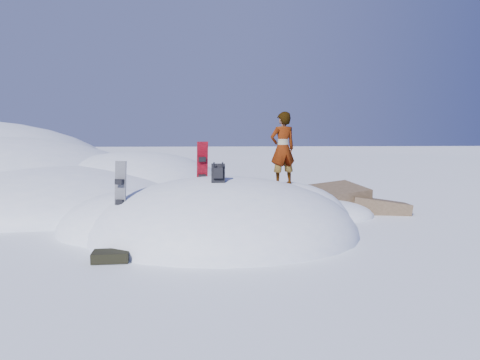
{
  "coord_description": "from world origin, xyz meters",
  "views": [
    {
      "loc": [
        -0.26,
        -11.92,
        2.73
      ],
      "look_at": [
        0.46,
        0.3,
        1.38
      ],
      "focal_mm": 35.0,
      "sensor_mm": 36.0,
      "label": 1
    }
  ],
  "objects": [
    {
      "name": "person",
      "position": [
        1.63,
        0.6,
        2.2
      ],
      "size": [
        0.83,
        0.67,
        1.97
      ],
      "primitive_type": "imported",
      "rotation": [
        0.0,
        0.0,
        3.46
      ],
      "color": "slate",
      "rests_on": "snow_mound"
    },
    {
      "name": "snowboard_dark",
      "position": [
        -2.46,
        -0.78,
        1.18
      ],
      "size": [
        0.34,
        0.29,
        1.63
      ],
      "rotation": [
        0.0,
        0.0,
        -0.45
      ],
      "color": "black",
      "rests_on": "snow_mound"
    },
    {
      "name": "gear_pile",
      "position": [
        -2.32,
        -2.33,
        0.13
      ],
      "size": [
        0.98,
        0.74,
        0.26
      ],
      "rotation": [
        0.0,
        0.0,
        0.07
      ],
      "color": "black",
      "rests_on": "ground"
    },
    {
      "name": "backpack",
      "position": [
        -0.13,
        -0.67,
        1.65
      ],
      "size": [
        0.34,
        0.4,
        0.54
      ],
      "rotation": [
        0.0,
        0.0,
        -0.04
      ],
      "color": "black",
      "rests_on": "snow_mound"
    },
    {
      "name": "rock_outcrop",
      "position": [
        3.72,
        3.01,
        0.01
      ],
      "size": [
        4.68,
        4.41,
        1.68
      ],
      "color": "brown",
      "rests_on": "ground"
    },
    {
      "name": "ground",
      "position": [
        0.0,
        0.0,
        0.0
      ],
      "size": [
        120.0,
        120.0,
        0.0
      ],
      "primitive_type": "plane",
      "color": "white",
      "rests_on": "ground"
    },
    {
      "name": "snowboard_red",
      "position": [
        -0.54,
        0.45,
        1.64
      ],
      "size": [
        0.33,
        0.27,
        1.55
      ],
      "rotation": [
        0.0,
        0.0,
        0.2
      ],
      "color": "red",
      "rests_on": "snow_mound"
    },
    {
      "name": "snow_mound",
      "position": [
        -0.17,
        0.24,
        0.0
      ],
      "size": [
        8.0,
        6.0,
        3.0
      ],
      "color": "white",
      "rests_on": "ground"
    }
  ]
}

